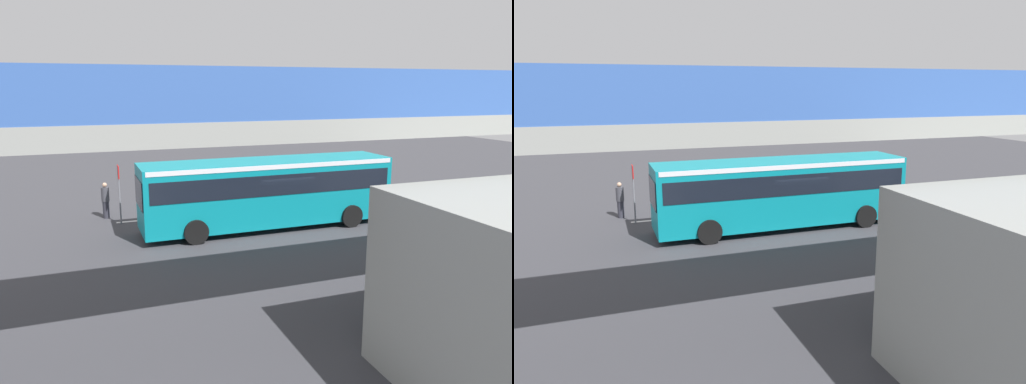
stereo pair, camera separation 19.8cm
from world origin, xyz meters
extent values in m
plane|color=#38383D|center=(0.00, 0.00, 0.00)|extent=(80.00, 80.00, 0.00)
cube|color=#0C8493|center=(0.48, -0.14, 1.72)|extent=(11.50, 2.55, 2.86)
cube|color=black|center=(0.48, -0.14, 2.23)|extent=(11.04, 2.59, 0.90)
cube|color=white|center=(0.48, -0.14, 3.03)|extent=(11.27, 2.58, 0.20)
cube|color=black|center=(6.25, -0.14, 2.06)|extent=(0.04, 2.24, 1.20)
cylinder|color=black|center=(4.16, 1.13, 0.52)|extent=(1.04, 0.30, 1.04)
cylinder|color=black|center=(4.16, -1.42, 0.52)|extent=(1.04, 0.30, 1.04)
cylinder|color=black|center=(-3.20, 1.13, 0.52)|extent=(1.04, 0.30, 1.04)
cylinder|color=black|center=(-3.20, -1.42, 0.52)|extent=(1.04, 0.30, 1.04)
cylinder|color=black|center=(-8.87, 3.91, 0.34)|extent=(0.68, 0.22, 0.68)
torus|color=black|center=(-9.20, 2.98, 0.36)|extent=(0.72, 0.06, 0.72)
torus|color=black|center=(-10.25, 2.98, 0.36)|extent=(0.72, 0.06, 0.72)
cube|color=black|center=(-9.73, 2.98, 0.54)|extent=(0.89, 0.04, 0.04)
cylinder|color=black|center=(-9.92, 2.98, 0.74)|extent=(0.03, 0.03, 0.40)
cube|color=black|center=(-9.92, 2.98, 0.94)|extent=(0.20, 0.08, 0.04)
cylinder|color=black|center=(-9.33, 2.98, 0.91)|extent=(0.02, 0.44, 0.02)
cylinder|color=#2D2D38|center=(7.38, -4.43, 0.42)|extent=(0.32, 0.32, 0.85)
cylinder|color=#3F3F47|center=(7.38, -4.43, 1.20)|extent=(0.38, 0.38, 0.70)
sphere|color=tan|center=(7.38, -4.43, 1.68)|extent=(0.22, 0.22, 0.22)
cylinder|color=slate|center=(6.80, -3.13, 1.40)|extent=(0.08, 0.08, 2.80)
cube|color=red|center=(6.80, -3.13, 2.50)|extent=(0.04, 0.60, 0.60)
cube|color=silver|center=(-6.00, -3.36, 0.00)|extent=(2.00, 0.20, 0.01)
cube|color=silver|center=(-2.00, -3.36, 0.00)|extent=(2.00, 0.20, 0.01)
cube|color=silver|center=(2.00, -3.36, 0.00)|extent=(2.00, 0.20, 0.01)
cube|color=silver|center=(6.00, -3.36, 0.00)|extent=(2.00, 0.20, 0.01)
cube|color=gray|center=(0.00, 9.22, 5.43)|extent=(26.96, 2.60, 0.50)
cube|color=#3359A5|center=(0.00, 7.97, 6.23)|extent=(26.96, 0.08, 1.10)
cube|color=#3359A5|center=(0.00, 10.47, 6.23)|extent=(26.96, 0.08, 1.10)
cube|color=#192333|center=(-2.08, 10.87, 1.89)|extent=(7.65, 0.04, 2.94)
camera|label=1|loc=(8.52, 20.01, 6.37)|focal=34.09mm
camera|label=2|loc=(8.33, 20.07, 6.37)|focal=34.09mm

